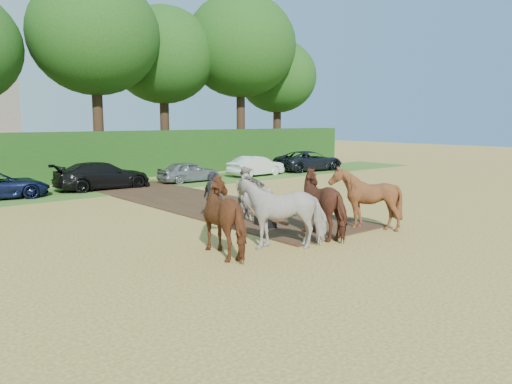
# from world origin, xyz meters

# --- Properties ---
(ground) EXTENTS (120.00, 120.00, 0.00)m
(ground) POSITION_xyz_m (0.00, 0.00, 0.00)
(ground) COLOR gold
(ground) RESTS_ON ground
(earth_strip) EXTENTS (4.50, 17.00, 0.05)m
(earth_strip) POSITION_xyz_m (1.50, 7.00, 0.03)
(earth_strip) COLOR #472D1C
(earth_strip) RESTS_ON ground
(grass_verge) EXTENTS (50.00, 5.00, 0.03)m
(grass_verge) POSITION_xyz_m (0.00, 14.00, 0.01)
(grass_verge) COLOR #38601E
(grass_verge) RESTS_ON ground
(hedgerow) EXTENTS (46.00, 1.60, 3.00)m
(hedgerow) POSITION_xyz_m (0.00, 18.50, 1.50)
(hedgerow) COLOR #14380F
(hedgerow) RESTS_ON ground
(spectator_near) EXTENTS (0.84, 1.03, 1.97)m
(spectator_near) POSITION_xyz_m (0.87, 2.95, 0.99)
(spectator_near) COLOR tan
(spectator_near) RESTS_ON ground
(spectator_far) EXTENTS (0.52, 1.13, 1.90)m
(spectator_far) POSITION_xyz_m (-0.64, 2.96, 0.95)
(spectator_far) COLOR #23272F
(spectator_far) RESTS_ON ground
(plough_team) EXTENTS (7.28, 5.06, 2.15)m
(plough_team) POSITION_xyz_m (0.04, -0.93, 1.06)
(plough_team) COLOR brown
(plough_team) RESTS_ON ground
(parked_cars) EXTENTS (36.02, 3.14, 1.48)m
(parked_cars) POSITION_xyz_m (1.37, 13.87, 0.70)
(parked_cars) COLOR #ADAEB4
(parked_cars) RESTS_ON ground
(treeline) EXTENTS (48.70, 10.60, 14.21)m
(treeline) POSITION_xyz_m (-1.69, 21.69, 8.97)
(treeline) COLOR #382616
(treeline) RESTS_ON ground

